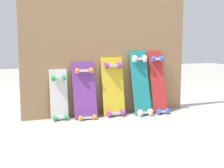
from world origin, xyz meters
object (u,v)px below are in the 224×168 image
(skateboard_white, at_px, (59,98))
(skateboard_red, at_px, (158,85))
(skateboard_teal, at_px, (141,86))
(skateboard_yellow, at_px, (113,90))
(skateboard_purple, at_px, (85,94))

(skateboard_white, distance_m, skateboard_red, 1.08)
(skateboard_red, bearing_deg, skateboard_teal, -179.42)
(skateboard_yellow, height_order, skateboard_red, skateboard_red)
(skateboard_purple, distance_m, skateboard_teal, 0.61)
(skateboard_white, relative_size, skateboard_yellow, 0.85)
(skateboard_teal, bearing_deg, skateboard_purple, 177.50)
(skateboard_teal, bearing_deg, skateboard_yellow, 171.83)
(skateboard_yellow, relative_size, skateboard_red, 0.92)
(skateboard_purple, bearing_deg, skateboard_yellow, 2.92)
(skateboard_purple, bearing_deg, skateboard_red, -1.71)
(skateboard_purple, xyz_separation_m, skateboard_yellow, (0.31, 0.02, 0.03))
(skateboard_white, relative_size, skateboard_red, 0.78)
(skateboard_yellow, bearing_deg, skateboard_purple, -177.08)
(skateboard_yellow, distance_m, skateboard_red, 0.51)
(skateboard_white, distance_m, skateboard_teal, 0.87)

